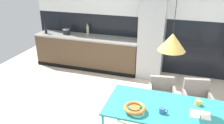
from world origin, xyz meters
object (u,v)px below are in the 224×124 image
bottle_oil_tall (88,30)px  pendant_lamp_over_table_near (172,42)px  mug_white_ceramic (198,103)px  fruit_bowl (135,108)px  cooking_pot (66,32)px  armchair_head_of_table (162,91)px  mug_short_terracotta (162,111)px  armchair_far_side (196,96)px  open_book (200,115)px  refrigerator_column (152,38)px  dining_table (165,110)px  bottle_wine_green (46,29)px

bottle_oil_tall → pendant_lamp_over_table_near: 3.66m
mug_white_ceramic → pendant_lamp_over_table_near: 1.09m
fruit_bowl → cooking_pot: (-2.59, 2.78, 0.17)m
armchair_head_of_table → fruit_bowl: bearing=66.3°
cooking_pot → bottle_oil_tall: bearing=14.4°
armchair_head_of_table → fruit_bowl: (-0.28, -1.15, 0.31)m
fruit_bowl → mug_short_terracotta: fruit_bowl is taller
armchair_far_side → fruit_bowl: (-0.91, -1.17, 0.31)m
fruit_bowl → mug_short_terracotta: 0.39m
open_book → bottle_oil_tall: 3.99m
bottle_oil_tall → armchair_head_of_table: bearing=-37.9°
mug_short_terracotta → pendant_lamp_over_table_near: 0.99m
fruit_bowl → mug_short_terracotta: bearing=12.8°
mug_short_terracotta → cooking_pot: cooking_pot is taller
mug_white_ceramic → bottle_oil_tall: (-2.87, 2.47, 0.24)m
cooking_pot → pendant_lamp_over_table_near: size_ratio=0.17×
fruit_bowl → cooking_pot: bearing=132.9°
refrigerator_column → armchair_head_of_table: (0.47, -1.59, -0.52)m
cooking_pot → armchair_head_of_table: bearing=-29.6°
dining_table → mug_white_ceramic: (0.47, 0.21, 0.09)m
mug_short_terracotta → dining_table: bearing=81.0°
mug_white_ceramic → mug_short_terracotta: bearing=-142.9°
armchair_far_side → mug_short_terracotta: 1.24m
bottle_wine_green → bottle_oil_tall: size_ratio=1.06×
dining_table → open_book: bearing=-4.0°
armchair_head_of_table → mug_white_ceramic: size_ratio=5.74×
open_book → pendant_lamp_over_table_near: 1.13m
refrigerator_column → mug_short_terracotta: refrigerator_column is taller
mug_short_terracotta → bottle_oil_tall: size_ratio=0.43×
refrigerator_column → pendant_lamp_over_table_near: bearing=-76.5°
open_book → fruit_bowl: bearing=-166.9°
fruit_bowl → pendant_lamp_over_table_near: 1.08m
dining_table → refrigerator_column: bearing=103.4°
refrigerator_column → open_book: bearing=-66.7°
armchair_far_side → mug_short_terracotta: (-0.53, -1.08, 0.29)m
armchair_far_side → mug_short_terracotta: bearing=52.6°
fruit_bowl → refrigerator_column: bearing=93.9°
armchair_far_side → bottle_oil_tall: bearing=-42.7°
fruit_bowl → open_book: 0.93m
dining_table → pendant_lamp_over_table_near: pendant_lamp_over_table_near is taller
fruit_bowl → armchair_far_side: bearing=52.1°
open_book → refrigerator_column: bearing=113.3°
refrigerator_column → dining_table: 2.59m
refrigerator_column → pendant_lamp_over_table_near: (0.59, -2.47, 0.74)m
refrigerator_column → armchair_far_side: size_ratio=2.62×
armchair_head_of_table → fruit_bowl: 1.23m
armchair_far_side → bottle_oil_tall: 3.44m
armchair_head_of_table → mug_short_terracotta: bearing=85.4°
armchair_far_side → bottle_wine_green: bearing=-31.5°
dining_table → bottle_wine_green: (-3.57, 2.41, 0.33)m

